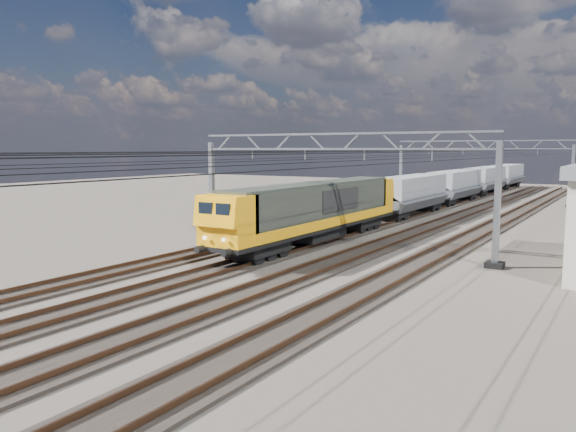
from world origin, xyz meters
The scene contains 13 objects.
ground centered at (0.00, 0.00, 0.00)m, with size 160.00×160.00×0.00m, color #2A261F.
track_outer_west centered at (-6.00, 0.00, 0.07)m, with size 2.60×140.00×0.30m.
track_loco centered at (-2.00, 0.00, 0.07)m, with size 2.60×140.00×0.30m.
track_inner_east centered at (2.00, 0.00, 0.07)m, with size 2.60×140.00×0.30m.
track_outer_east centered at (6.00, 0.00, 0.07)m, with size 2.60×140.00×0.30m.
catenary_gantry_mid centered at (0.00, 4.00, 3.91)m, with size 19.90×0.90×7.11m.
catenary_gantry_far centered at (0.00, 40.00, 3.91)m, with size 19.90×0.90×7.11m.
overhead_wires centered at (0.00, 8.00, 5.75)m, with size 12.03×140.00×0.53m.
locomotive centered at (-2.00, 5.36, 2.33)m, with size 2.76×21.10×3.62m.
hopper_wagon_lead centered at (-2.00, 23.06, 2.23)m, with size 3.38×13.00×3.25m.
hopper_wagon_mid centered at (-2.00, 37.26, 2.23)m, with size 3.38×13.00×3.25m.
hopper_wagon_third centered at (-2.00, 51.46, 2.23)m, with size 3.38×13.00×3.25m.
hopper_wagon_fourth centered at (-2.00, 65.66, 2.23)m, with size 3.38×13.00×3.25m.
Camera 1 is at (15.69, -26.03, 6.18)m, focal length 35.00 mm.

